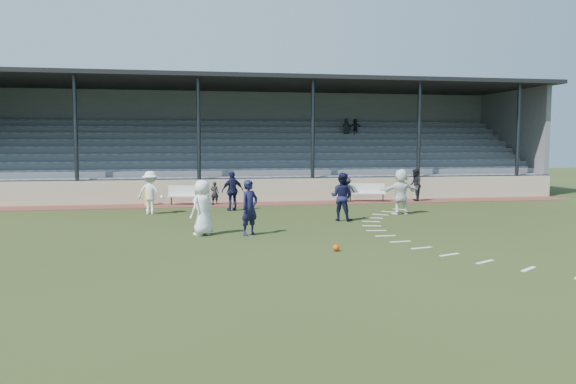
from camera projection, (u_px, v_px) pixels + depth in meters
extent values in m
plane|color=#283415|center=(302.00, 239.00, 18.16)|extent=(90.00, 90.00, 0.00)
cube|color=brown|center=(260.00, 204.00, 28.45)|extent=(34.00, 2.00, 0.02)
cube|color=#C3B696|center=(257.00, 191.00, 29.43)|extent=(34.00, 0.18, 1.20)
cube|color=silver|center=(188.00, 196.00, 27.83)|extent=(2.04, 0.86, 0.06)
cube|color=silver|center=(188.00, 191.00, 28.03)|extent=(1.96, 0.53, 0.54)
cylinder|color=#282B2F|center=(171.00, 201.00, 27.90)|extent=(0.06, 0.06, 0.40)
cylinder|color=#282B2F|center=(205.00, 201.00, 27.80)|extent=(0.06, 0.06, 0.40)
cube|color=silver|center=(367.00, 193.00, 29.42)|extent=(2.04, 0.89, 0.06)
cube|color=silver|center=(365.00, 188.00, 29.61)|extent=(1.95, 0.56, 0.54)
cylinder|color=#282B2F|center=(350.00, 198.00, 29.50)|extent=(0.06, 0.06, 0.40)
cylinder|color=#282B2F|center=(383.00, 198.00, 29.38)|extent=(0.06, 0.06, 0.40)
cylinder|color=gold|center=(149.00, 197.00, 27.84)|extent=(0.47, 0.47, 0.75)
sphere|color=#C6420B|center=(336.00, 248.00, 16.02)|extent=(0.19, 0.19, 0.19)
imported|color=white|center=(203.00, 208.00, 18.74)|extent=(1.08, 1.05, 1.87)
imported|color=#131436|center=(250.00, 208.00, 18.74)|extent=(0.81, 0.76, 1.86)
imported|color=#131436|center=(342.00, 197.00, 22.28)|extent=(1.18, 1.13, 1.92)
imported|color=white|center=(151.00, 193.00, 24.34)|extent=(1.38, 1.09, 1.87)
imported|color=#131436|center=(233.00, 191.00, 25.57)|extent=(1.14, 0.74, 1.81)
imported|color=white|center=(401.00, 192.00, 24.27)|extent=(1.88, 0.78, 1.97)
imported|color=black|center=(415.00, 185.00, 29.68)|extent=(0.87, 0.99, 1.70)
imported|color=black|center=(215.00, 193.00, 28.14)|extent=(0.48, 0.40, 1.13)
imported|color=black|center=(233.00, 193.00, 28.12)|extent=(0.67, 0.32, 1.11)
imported|color=black|center=(347.00, 190.00, 29.29)|extent=(0.88, 0.60, 1.26)
cube|color=slate|center=(256.00, 190.00, 29.96)|extent=(34.00, 0.80, 1.20)
cube|color=gray|center=(256.00, 177.00, 30.01)|extent=(33.00, 0.28, 0.10)
cube|color=slate|center=(254.00, 185.00, 30.73)|extent=(34.00, 0.80, 1.60)
cube|color=gray|center=(254.00, 169.00, 30.75)|extent=(33.00, 0.28, 0.10)
cube|color=slate|center=(252.00, 180.00, 31.50)|extent=(34.00, 0.80, 2.00)
cube|color=gray|center=(252.00, 161.00, 31.50)|extent=(33.00, 0.28, 0.10)
cube|color=slate|center=(251.00, 176.00, 32.26)|extent=(34.00, 0.80, 2.40)
cube|color=gray|center=(250.00, 154.00, 32.25)|extent=(33.00, 0.28, 0.10)
cube|color=slate|center=(249.00, 172.00, 33.03)|extent=(34.00, 0.80, 2.80)
cube|color=gray|center=(249.00, 147.00, 33.00)|extent=(33.00, 0.28, 0.10)
cube|color=slate|center=(248.00, 168.00, 33.80)|extent=(34.00, 0.80, 3.20)
cube|color=gray|center=(247.00, 140.00, 33.75)|extent=(33.00, 0.28, 0.10)
cube|color=slate|center=(246.00, 164.00, 34.56)|extent=(34.00, 0.80, 3.60)
cube|color=gray|center=(246.00, 134.00, 34.50)|extent=(33.00, 0.28, 0.10)
cube|color=slate|center=(245.00, 160.00, 35.33)|extent=(34.00, 0.80, 4.00)
cube|color=gray|center=(245.00, 128.00, 35.25)|extent=(33.00, 0.28, 0.10)
cube|color=slate|center=(244.00, 157.00, 36.10)|extent=(34.00, 0.80, 4.40)
cube|color=gray|center=(243.00, 122.00, 36.00)|extent=(33.00, 0.28, 0.10)
cube|color=slate|center=(243.00, 141.00, 36.60)|extent=(34.00, 0.40, 6.40)
cube|color=slate|center=(509.00, 141.00, 36.07)|extent=(0.30, 7.80, 6.40)
cube|color=black|center=(249.00, 84.00, 32.49)|extent=(34.60, 9.00, 0.22)
cylinder|color=#282B2F|center=(76.00, 140.00, 27.69)|extent=(0.20, 0.20, 6.50)
cylinder|color=#282B2F|center=(199.00, 140.00, 28.76)|extent=(0.20, 0.20, 6.50)
cylinder|color=#282B2F|center=(313.00, 140.00, 29.83)|extent=(0.20, 0.20, 6.50)
cylinder|color=#282B2F|center=(419.00, 140.00, 30.90)|extent=(0.20, 0.20, 6.50)
cylinder|color=#282B2F|center=(518.00, 140.00, 31.97)|extent=(0.20, 0.20, 6.50)
cylinder|color=#282B2F|center=(257.00, 178.00, 29.37)|extent=(34.00, 0.05, 0.05)
imported|color=black|center=(346.00, 127.00, 35.54)|extent=(0.52, 0.34, 1.05)
imported|color=black|center=(355.00, 127.00, 35.65)|extent=(1.00, 0.55, 1.03)
cube|color=silver|center=(400.00, 209.00, 26.12)|extent=(0.54, 0.61, 0.01)
cube|color=silver|center=(389.00, 212.00, 25.20)|extent=(0.59, 0.56, 0.01)
cube|color=silver|center=(380.00, 215.00, 24.21)|extent=(0.64, 0.51, 0.01)
cube|color=silver|center=(374.00, 218.00, 23.15)|extent=(0.67, 0.44, 0.01)
cube|color=silver|center=(371.00, 222.00, 22.05)|extent=(0.70, 0.37, 0.01)
cube|color=silver|center=(372.00, 226.00, 20.93)|extent=(0.71, 0.29, 0.01)
cube|color=silver|center=(376.00, 230.00, 19.79)|extent=(0.71, 0.21, 0.01)
cube|color=silver|center=(386.00, 236.00, 18.66)|extent=(0.70, 0.12, 0.01)
cube|color=silver|center=(400.00, 242.00, 17.56)|extent=(0.71, 0.21, 0.01)
cube|color=silver|center=(421.00, 248.00, 16.50)|extent=(0.71, 0.29, 0.01)
cube|color=silver|center=(450.00, 255.00, 15.50)|extent=(0.70, 0.37, 0.01)
cube|color=silver|center=(485.00, 262.00, 14.57)|extent=(0.67, 0.44, 0.01)
cube|color=silver|center=(529.00, 269.00, 13.74)|extent=(0.64, 0.51, 0.01)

